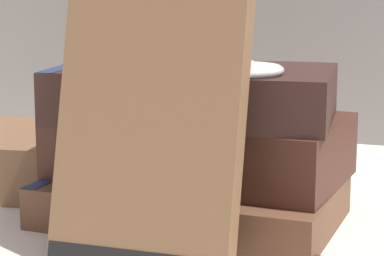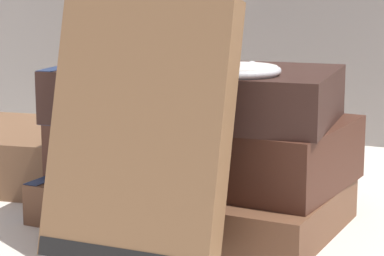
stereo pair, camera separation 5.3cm
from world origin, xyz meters
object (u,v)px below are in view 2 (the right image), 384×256
Objects in this scene: book_flat_bottom at (187,200)px; book_flat_middle at (197,145)px; book_leaning_front at (138,140)px; reading_glasses at (246,165)px; book_flat_top at (189,93)px; pocket_watch at (238,70)px.

book_flat_middle is at bearing 88.91° from book_flat_bottom.
book_flat_bottom is at bearing 95.05° from book_leaning_front.
reading_glasses is (-0.02, 0.16, -0.05)m from book_flat_middle.
book_leaning_front is at bearing -89.60° from reading_glasses.
book_flat_middle is at bearing 93.63° from book_leaning_front.
book_flat_middle is 0.11m from book_leaning_front.
book_flat_bottom is 0.08m from book_flat_top.
book_flat_bottom is at bearing -89.45° from reading_glasses.
book_flat_bottom is 0.04m from book_flat_middle.
book_leaning_front is 0.28m from reading_glasses.
book_flat_top is 0.20m from reading_glasses.
pocket_watch reaches higher than book_flat_top.
book_flat_top is 1.23× the size of book_leaning_front.
book_leaning_front reaches higher than book_flat_bottom.
book_leaning_front is 0.09m from pocket_watch.
book_flat_top is at bearing -83.15° from book_flat_middle.
book_flat_middle is 1.31× the size of book_leaning_front.
book_flat_middle is 0.09m from pocket_watch.
book_flat_bottom is 3.51× the size of pocket_watch.
reading_glasses is at bearing 101.77° from book_flat_middle.
book_flat_middle is 2.03× the size of reading_glasses.
pocket_watch is (0.04, 0.07, 0.04)m from book_leaning_front.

